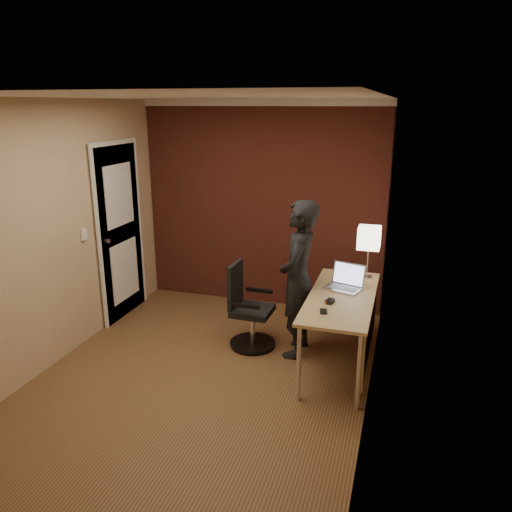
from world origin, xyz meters
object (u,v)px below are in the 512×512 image
at_px(person, 298,280).
at_px(phone, 323,311).
at_px(mouse, 330,301).
at_px(office_chair, 247,311).
at_px(desk_lamp, 369,238).
at_px(desk, 349,309).
at_px(laptop, 346,281).

bearing_deg(person, phone, 32.64).
xyz_separation_m(mouse, person, (-0.37, 0.36, 0.05)).
relative_size(mouse, office_chair, 0.11).
xyz_separation_m(desk_lamp, phone, (-0.28, -1.01, -0.41)).
distance_m(mouse, person, 0.52).
bearing_deg(mouse, desk, 69.20).
distance_m(desk_lamp, laptop, 0.53).
bearing_deg(mouse, phone, -80.23).
relative_size(phone, office_chair, 0.13).
bearing_deg(office_chair, mouse, -22.05).
height_order(desk_lamp, person, person).
bearing_deg(phone, desk, 57.52).
height_order(desk, office_chair, office_chair).
bearing_deg(desk, mouse, -125.75).
height_order(desk, mouse, mouse).
bearing_deg(desk_lamp, mouse, -107.78).
bearing_deg(desk, desk_lamp, 80.01).
bearing_deg(mouse, laptop, 93.87).
xyz_separation_m(desk, phone, (-0.17, -0.43, 0.13)).
xyz_separation_m(laptop, phone, (-0.11, -0.65, -0.06)).
height_order(office_chair, person, person).
bearing_deg(desk, phone, -111.84).
distance_m(laptop, office_chair, 1.07).
xyz_separation_m(desk_lamp, laptop, (-0.17, -0.36, -0.35)).
xyz_separation_m(phone, person, (-0.35, 0.58, 0.06)).
distance_m(mouse, office_chair, 1.03).
xyz_separation_m(desk, mouse, (-0.15, -0.21, 0.14)).
bearing_deg(laptop, person, -170.81).
bearing_deg(desk_lamp, desk, -99.99).
relative_size(desk_lamp, office_chair, 0.61).
bearing_deg(phone, mouse, 74.18).
height_order(desk, laptop, laptop).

